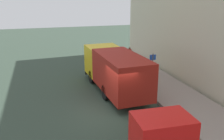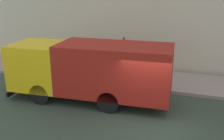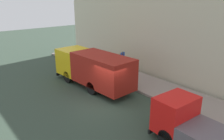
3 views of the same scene
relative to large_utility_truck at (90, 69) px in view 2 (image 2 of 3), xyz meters
name	(u,v)px [view 2 (image 2 of 3)]	position (x,y,z in m)	size (l,w,h in m)	color
ground	(149,119)	(-1.08, -3.09, -1.61)	(80.00, 80.00, 0.00)	#314134
sidewalk	(163,81)	(3.59, -3.09, -1.52)	(3.36, 30.00, 0.17)	gray
large_utility_truck	(90,69)	(0.00, 0.00, 0.00)	(2.83, 7.90, 2.83)	yellow
pedestrian_walking	(60,59)	(2.60, 3.09, -0.48)	(0.45, 0.45, 1.76)	brown
pedestrian_standing	(30,55)	(3.17, 5.67, -0.56)	(0.46, 0.46, 1.66)	#3D3E4B
street_sign_post	(123,56)	(2.35, -0.99, 0.09)	(0.44, 0.08, 2.58)	#4C5156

